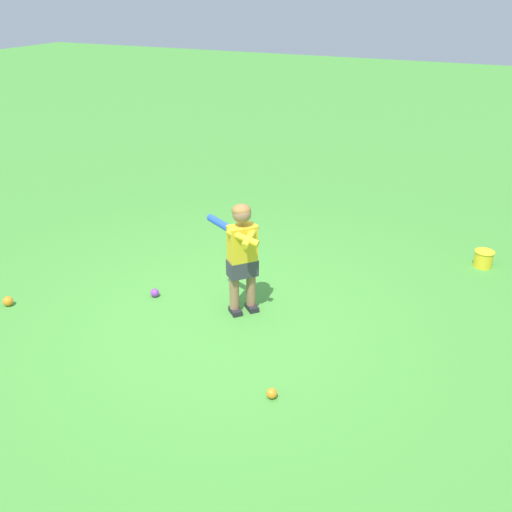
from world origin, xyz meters
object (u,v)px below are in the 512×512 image
toy_bucket (484,258)px  play_ball_near_batter (155,293)px  play_ball_by_bucket (272,393)px  play_ball_center_lawn (8,301)px  child_batter (241,249)px

toy_bucket → play_ball_near_batter: bearing=-144.3°
play_ball_by_bucket → toy_bucket: (1.23, 3.02, 0.06)m
play_ball_near_batter → toy_bucket: (2.91, 2.09, 0.06)m
play_ball_center_lawn → toy_bucket: (4.11, 2.84, 0.05)m
play_ball_near_batter → toy_bucket: toy_bucket is taller
play_ball_center_lawn → play_ball_near_batter: (1.20, 0.75, -0.01)m
play_ball_center_lawn → play_ball_by_bucket: play_ball_center_lawn is taller
play_ball_by_bucket → toy_bucket: 3.27m
child_batter → play_ball_by_bucket: bearing=-54.0°
child_batter → toy_bucket: (2.00, 1.97, -0.55)m
play_ball_center_lawn → play_ball_by_bucket: 2.88m
child_batter → play_ball_near_batter: 1.10m
child_batter → play_ball_near_batter: bearing=-172.2°
play_ball_near_batter → child_batter: bearing=7.8°
child_batter → play_ball_near_batter: (-0.91, -0.12, -0.61)m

